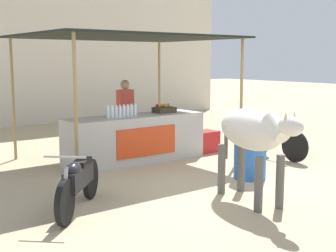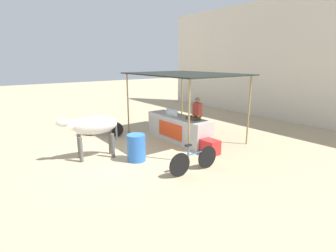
{
  "view_description": "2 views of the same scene",
  "coord_description": "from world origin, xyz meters",
  "px_view_note": "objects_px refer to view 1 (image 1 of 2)",
  "views": [
    {
      "loc": [
        -5.22,
        -5.72,
        2.11
      ],
      "look_at": [
        0.2,
        1.37,
        0.82
      ],
      "focal_mm": 50.0,
      "sensor_mm": 36.0,
      "label": 1
    },
    {
      "loc": [
        7.59,
        -3.99,
        3.05
      ],
      "look_at": [
        0.39,
        1.41,
        0.78
      ],
      "focal_mm": 28.0,
      "sensor_mm": 36.0,
      "label": 2
    }
  ],
  "objects_px": {
    "fruit_crate": "(164,109)",
    "cooler_box": "(204,142)",
    "water_barrel": "(250,155)",
    "stall_counter": "(136,139)",
    "motorcycle_parked": "(78,181)",
    "cow": "(253,133)",
    "bicycle_leaning": "(276,142)",
    "vendor_behind_counter": "(125,116)"
  },
  "relations": [
    {
      "from": "fruit_crate",
      "to": "cooler_box",
      "type": "relative_size",
      "value": 0.73
    },
    {
      "from": "cooler_box",
      "to": "water_barrel",
      "type": "xyz_separation_m",
      "value": [
        -0.94,
        -2.27,
        0.18
      ]
    },
    {
      "from": "stall_counter",
      "to": "motorcycle_parked",
      "type": "height_order",
      "value": "stall_counter"
    },
    {
      "from": "water_barrel",
      "to": "cow",
      "type": "relative_size",
      "value": 0.45
    },
    {
      "from": "water_barrel",
      "to": "cooler_box",
      "type": "bearing_deg",
      "value": 67.38
    },
    {
      "from": "stall_counter",
      "to": "bicycle_leaning",
      "type": "height_order",
      "value": "stall_counter"
    },
    {
      "from": "cow",
      "to": "bicycle_leaning",
      "type": "height_order",
      "value": "cow"
    },
    {
      "from": "motorcycle_parked",
      "to": "bicycle_leaning",
      "type": "xyz_separation_m",
      "value": [
        4.95,
        0.61,
        -0.08
      ]
    },
    {
      "from": "stall_counter",
      "to": "motorcycle_parked",
      "type": "xyz_separation_m",
      "value": [
        -2.38,
        -2.15,
        -0.05
      ]
    },
    {
      "from": "vendor_behind_counter",
      "to": "water_barrel",
      "type": "height_order",
      "value": "vendor_behind_counter"
    },
    {
      "from": "water_barrel",
      "to": "cow",
      "type": "xyz_separation_m",
      "value": [
        -1.0,
        -0.96,
        0.61
      ]
    },
    {
      "from": "stall_counter",
      "to": "bicycle_leaning",
      "type": "relative_size",
      "value": 1.81
    },
    {
      "from": "vendor_behind_counter",
      "to": "bicycle_leaning",
      "type": "distance_m",
      "value": 3.31
    },
    {
      "from": "cow",
      "to": "motorcycle_parked",
      "type": "relative_size",
      "value": 1.36
    },
    {
      "from": "fruit_crate",
      "to": "vendor_behind_counter",
      "type": "xyz_separation_m",
      "value": [
        -0.55,
        0.69,
        -0.18
      ]
    },
    {
      "from": "fruit_crate",
      "to": "cooler_box",
      "type": "height_order",
      "value": "fruit_crate"
    },
    {
      "from": "fruit_crate",
      "to": "water_barrel",
      "type": "xyz_separation_m",
      "value": [
        0.08,
        -2.43,
        -0.61
      ]
    },
    {
      "from": "cow",
      "to": "fruit_crate",
      "type": "bearing_deg",
      "value": 74.68
    },
    {
      "from": "vendor_behind_counter",
      "to": "stall_counter",
      "type": "bearing_deg",
      "value": -107.16
    },
    {
      "from": "fruit_crate",
      "to": "cow",
      "type": "height_order",
      "value": "cow"
    },
    {
      "from": "cooler_box",
      "to": "motorcycle_parked",
      "type": "bearing_deg",
      "value": -153.87
    },
    {
      "from": "vendor_behind_counter",
      "to": "motorcycle_parked",
      "type": "height_order",
      "value": "vendor_behind_counter"
    },
    {
      "from": "cow",
      "to": "water_barrel",
      "type": "bearing_deg",
      "value": 43.75
    },
    {
      "from": "cooler_box",
      "to": "bicycle_leaning",
      "type": "relative_size",
      "value": 0.36
    },
    {
      "from": "cooler_box",
      "to": "cow",
      "type": "xyz_separation_m",
      "value": [
        -1.95,
        -3.23,
        0.79
      ]
    },
    {
      "from": "fruit_crate",
      "to": "water_barrel",
      "type": "relative_size",
      "value": 0.53
    },
    {
      "from": "water_barrel",
      "to": "bicycle_leaning",
      "type": "distance_m",
      "value": 1.91
    },
    {
      "from": "cooler_box",
      "to": "cow",
      "type": "distance_m",
      "value": 3.85
    },
    {
      "from": "fruit_crate",
      "to": "motorcycle_parked",
      "type": "height_order",
      "value": "fruit_crate"
    },
    {
      "from": "cooler_box",
      "to": "stall_counter",
      "type": "bearing_deg",
      "value": 176.91
    },
    {
      "from": "stall_counter",
      "to": "fruit_crate",
      "type": "distance_m",
      "value": 0.96
    },
    {
      "from": "fruit_crate",
      "to": "motorcycle_parked",
      "type": "relative_size",
      "value": 0.32
    },
    {
      "from": "cooler_box",
      "to": "bicycle_leaning",
      "type": "height_order",
      "value": "bicycle_leaning"
    },
    {
      "from": "cooler_box",
      "to": "bicycle_leaning",
      "type": "bearing_deg",
      "value": -61.62
    },
    {
      "from": "fruit_crate",
      "to": "vendor_behind_counter",
      "type": "bearing_deg",
      "value": 128.29
    },
    {
      "from": "vendor_behind_counter",
      "to": "cow",
      "type": "bearing_deg",
      "value": -95.34
    },
    {
      "from": "motorcycle_parked",
      "to": "bicycle_leaning",
      "type": "height_order",
      "value": "motorcycle_parked"
    },
    {
      "from": "vendor_behind_counter",
      "to": "cooler_box",
      "type": "relative_size",
      "value": 2.75
    },
    {
      "from": "fruit_crate",
      "to": "cow",
      "type": "distance_m",
      "value": 3.51
    },
    {
      "from": "motorcycle_parked",
      "to": "bicycle_leaning",
      "type": "distance_m",
      "value": 4.99
    },
    {
      "from": "bicycle_leaning",
      "to": "fruit_crate",
      "type": "bearing_deg",
      "value": 138.42
    },
    {
      "from": "fruit_crate",
      "to": "bicycle_leaning",
      "type": "distance_m",
      "value": 2.5
    }
  ]
}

